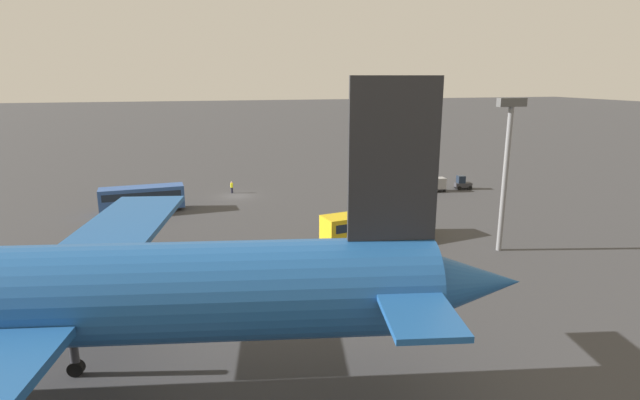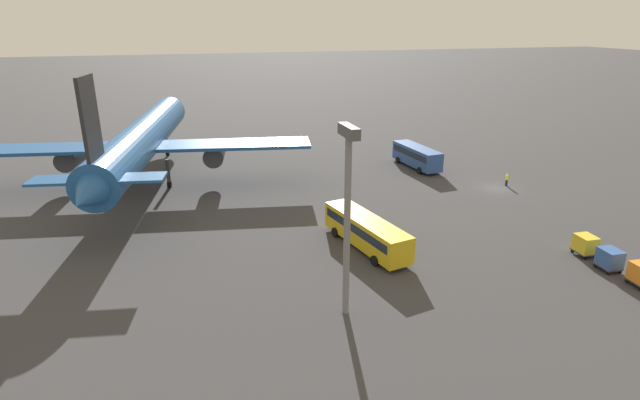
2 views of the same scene
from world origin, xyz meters
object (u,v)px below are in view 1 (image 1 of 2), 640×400
Objects in this scene: shuttle_bus_near at (142,197)px; cargo_cart_blue at (399,186)px; shuttle_bus_far at (377,223)px; baggage_tug at (462,183)px; cargo_cart_grey at (438,183)px; cargo_cart_orange at (418,184)px; cargo_cart_yellow at (379,186)px; airplane at (2,299)px; worker_person at (232,187)px.

cargo_cart_blue is at bearing 177.08° from shuttle_bus_near.
baggage_tug is at bearing -148.47° from shuttle_bus_far.
cargo_cart_grey is at bearing 176.71° from shuttle_bus_near.
cargo_cart_orange is at bearing -8.07° from cargo_cart_grey.
cargo_cart_yellow is (3.12, -0.22, 0.00)m from cargo_cart_blue.
cargo_cart_yellow is at bearing -4.08° from cargo_cart_blue.
cargo_cart_yellow is (-35.53, -41.01, -5.11)m from airplane.
airplane is at bearing 46.55° from cargo_cart_blue.
shuttle_bus_near is 4.95× the size of cargo_cart_yellow.
cargo_cart_blue is at bearing 9.36° from baggage_tug.
worker_person is at bearing -96.80° from airplane.
baggage_tug is 1.22× the size of cargo_cart_grey.
worker_person is at bearing -151.67° from shuttle_bus_near.
airplane is at bearing 26.75° from shuttle_bus_far.
cargo_cart_blue is (-38.64, -40.79, -5.11)m from airplane.
baggage_tug is at bearing -129.47° from airplane.
baggage_tug is at bearing -178.32° from cargo_cart_blue.
worker_person is at bearing -17.15° from cargo_cart_yellow.
shuttle_bus_near is at bearing 2.33° from cargo_cart_yellow.
cargo_cart_yellow is (9.35, -0.30, 0.00)m from cargo_cart_grey.
worker_person is at bearing -2.71° from baggage_tug.
cargo_cart_blue is (3.12, 0.37, 0.00)m from cargo_cart_orange.
cargo_cart_grey and cargo_cart_blue have the same top height.
cargo_cart_orange is at bearing -178.68° from cargo_cart_yellow.
airplane is 24.85× the size of cargo_cart_grey.
shuttle_bus_far reaches higher than cargo_cart_yellow.
baggage_tug is at bearing 179.55° from cargo_cart_orange.
shuttle_bus_far is 5.92× the size of cargo_cart_blue.
cargo_cart_orange is 1.00× the size of cargo_cart_blue.
shuttle_bus_near is at bearing -47.61° from shuttle_bus_far.
cargo_cart_yellow is at bearing 177.64° from shuttle_bus_near.
cargo_cart_orange is 1.00× the size of cargo_cart_yellow.
baggage_tug is 10.51m from cargo_cart_blue.
cargo_cart_orange is (3.12, -0.44, 0.00)m from cargo_cart_grey.
cargo_cart_blue and cargo_cart_yellow have the same top height.
cargo_cart_orange is (-38.72, -1.46, -0.75)m from shuttle_bus_near.
cargo_cart_grey is (-17.22, -19.32, -0.69)m from shuttle_bus_far.
shuttle_bus_near is at bearing 1.40° from cargo_cart_grey.
worker_person is (-14.87, -47.39, -5.43)m from airplane.
cargo_cart_blue is at bearing 175.92° from cargo_cart_yellow.
airplane reaches higher than shuttle_bus_far.
airplane is 29.85× the size of worker_person.
shuttle_bus_far reaches higher than cargo_cart_orange.
worker_person is 0.83× the size of cargo_cart_yellow.
cargo_cart_blue is at bearing -0.69° from cargo_cart_grey.
airplane reaches higher than cargo_cart_grey.
cargo_cart_orange is (-14.11, -19.76, -0.69)m from shuttle_bus_far.
cargo_cart_grey is 3.15m from cargo_cart_orange.
shuttle_bus_far is at bearing 68.12° from cargo_cart_yellow.
airplane is at bearing 72.57° from worker_person.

